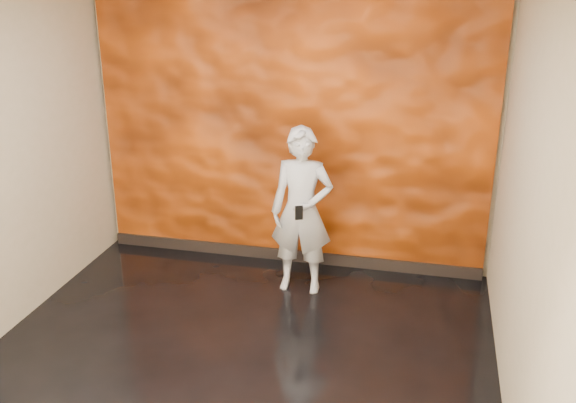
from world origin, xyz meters
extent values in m
cube|color=black|center=(0.00, 0.00, -0.01)|extent=(4.00, 4.00, 0.01)
cube|color=tan|center=(0.00, 2.00, 1.40)|extent=(4.00, 0.02, 2.80)
cube|color=tan|center=(0.00, -2.00, 1.40)|extent=(4.00, 0.02, 2.80)
cube|color=tan|center=(2.00, 0.00, 1.40)|extent=(0.02, 4.00, 2.80)
cube|color=#D8500B|center=(0.00, 1.96, 1.38)|extent=(3.90, 0.06, 2.75)
cube|color=black|center=(0.00, 1.92, 0.06)|extent=(3.90, 0.04, 0.12)
imported|color=#9699A4|center=(0.25, 1.36, 0.79)|extent=(0.59, 0.39, 1.57)
cube|color=black|center=(0.27, 1.13, 0.86)|extent=(0.07, 0.04, 0.13)
camera|label=1|loc=(1.38, -4.01, 2.92)|focal=40.00mm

